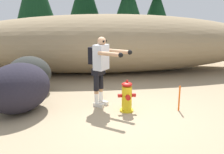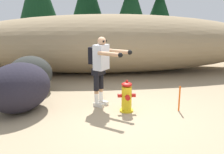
{
  "view_description": "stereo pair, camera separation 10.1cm",
  "coord_description": "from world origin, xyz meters",
  "px_view_note": "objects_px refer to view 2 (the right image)",
  "views": [
    {
      "loc": [
        -0.87,
        -5.34,
        2.26
      ],
      "look_at": [
        -0.23,
        0.59,
        0.75
      ],
      "focal_mm": 41.92,
      "sensor_mm": 36.0,
      "label": 1
    },
    {
      "loc": [
        -0.77,
        -5.35,
        2.26
      ],
      "look_at": [
        -0.23,
        0.59,
        0.75
      ],
      "focal_mm": 41.92,
      "sensor_mm": 36.0,
      "label": 2
    }
  ],
  "objects_px": {
    "boulder_large": "(30,74)",
    "survey_stake": "(179,99)",
    "boulder_mid": "(19,88)",
    "utility_worker": "(101,63)",
    "fire_hydrant": "(127,97)"
  },
  "relations": [
    {
      "from": "boulder_large",
      "to": "boulder_mid",
      "type": "relative_size",
      "value": 0.79
    },
    {
      "from": "boulder_large",
      "to": "survey_stake",
      "type": "bearing_deg",
      "value": -25.73
    },
    {
      "from": "utility_worker",
      "to": "boulder_large",
      "type": "distance_m",
      "value": 2.39
    },
    {
      "from": "survey_stake",
      "to": "utility_worker",
      "type": "bearing_deg",
      "value": 163.96
    },
    {
      "from": "boulder_mid",
      "to": "survey_stake",
      "type": "height_order",
      "value": "boulder_mid"
    },
    {
      "from": "boulder_mid",
      "to": "survey_stake",
      "type": "bearing_deg",
      "value": -5.16
    },
    {
      "from": "boulder_mid",
      "to": "boulder_large",
      "type": "bearing_deg",
      "value": 92.26
    },
    {
      "from": "fire_hydrant",
      "to": "utility_worker",
      "type": "distance_m",
      "value": 1.0
    },
    {
      "from": "utility_worker",
      "to": "boulder_large",
      "type": "xyz_separation_m",
      "value": [
        -1.95,
        1.28,
        -0.54
      ]
    },
    {
      "from": "utility_worker",
      "to": "boulder_large",
      "type": "relative_size",
      "value": 1.33
    },
    {
      "from": "utility_worker",
      "to": "boulder_mid",
      "type": "height_order",
      "value": "utility_worker"
    },
    {
      "from": "fire_hydrant",
      "to": "boulder_mid",
      "type": "xyz_separation_m",
      "value": [
        -2.45,
        0.24,
        0.23
      ]
    },
    {
      "from": "utility_worker",
      "to": "boulder_mid",
      "type": "bearing_deg",
      "value": -138.08
    },
    {
      "from": "boulder_large",
      "to": "survey_stake",
      "type": "relative_size",
      "value": 2.1
    },
    {
      "from": "boulder_large",
      "to": "survey_stake",
      "type": "xyz_separation_m",
      "value": [
        3.72,
        -1.79,
        -0.22
      ]
    }
  ]
}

